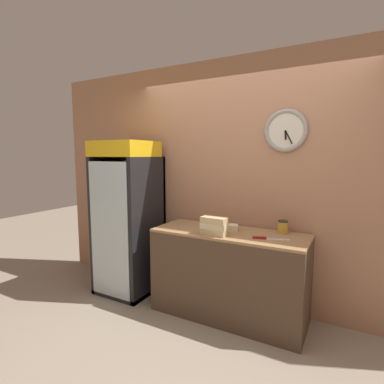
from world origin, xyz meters
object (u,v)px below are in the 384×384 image
object	(u,v)px
sandwich_stack_bottom	(214,232)
chefs_knife	(265,238)
sandwich_stack_middle	(214,226)
sandwich_flat_left	(224,227)
beverage_cooler	(130,211)
condiment_jar	(283,227)
sandwich_stack_top	(214,220)

from	to	relation	value
sandwich_stack_bottom	chefs_knife	distance (m)	0.49
sandwich_stack_middle	sandwich_flat_left	xyz separation A→B (m)	(0.01, 0.23, -0.06)
sandwich_flat_left	chefs_knife	distance (m)	0.48
beverage_cooler	condiment_jar	xyz separation A→B (m)	(1.78, 0.18, -0.04)
sandwich_stack_bottom	sandwich_flat_left	bearing A→B (deg)	86.32
beverage_cooler	sandwich_stack_bottom	bearing A→B (deg)	-9.56
beverage_cooler	condiment_jar	distance (m)	1.79
sandwich_stack_bottom	sandwich_flat_left	distance (m)	0.23
beverage_cooler	condiment_jar	world-z (taller)	beverage_cooler
sandwich_stack_middle	sandwich_stack_bottom	bearing A→B (deg)	0.00
sandwich_stack_middle	sandwich_stack_top	distance (m)	0.06
sandwich_stack_middle	sandwich_stack_top	xyz separation A→B (m)	(0.00, 0.00, 0.06)
beverage_cooler	sandwich_stack_top	size ratio (longest dim) A/B	6.99
sandwich_stack_bottom	sandwich_stack_middle	size ratio (longest dim) A/B	1.01
sandwich_stack_top	beverage_cooler	bearing A→B (deg)	170.44
sandwich_stack_middle	chefs_knife	distance (m)	0.49
sandwich_stack_middle	chefs_knife	size ratio (longest dim) A/B	0.79
sandwich_stack_top	sandwich_flat_left	world-z (taller)	sandwich_stack_top
sandwich_stack_bottom	sandwich_stack_middle	bearing A→B (deg)	0.00
chefs_knife	sandwich_stack_top	bearing A→B (deg)	-168.33
sandwich_stack_top	sandwich_stack_bottom	bearing A→B (deg)	0.00
chefs_knife	condiment_jar	world-z (taller)	condiment_jar
sandwich_stack_top	chefs_knife	world-z (taller)	sandwich_stack_top
sandwich_stack_top	sandwich_flat_left	distance (m)	0.26
beverage_cooler	sandwich_stack_top	distance (m)	1.23
sandwich_stack_top	condiment_jar	bearing A→B (deg)	34.29
sandwich_stack_middle	condiment_jar	size ratio (longest dim) A/B	2.01
beverage_cooler	sandwich_stack_top	xyz separation A→B (m)	(1.21, -0.20, 0.05)
sandwich_flat_left	chefs_knife	xyz separation A→B (m)	(0.46, -0.13, -0.02)
beverage_cooler	sandwich_stack_bottom	xyz separation A→B (m)	(1.21, -0.20, -0.07)
sandwich_stack_bottom	condiment_jar	world-z (taller)	condiment_jar
beverage_cooler	sandwich_flat_left	xyz separation A→B (m)	(1.23, 0.03, -0.07)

